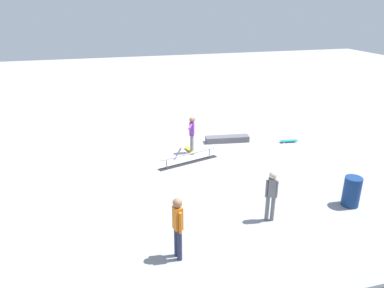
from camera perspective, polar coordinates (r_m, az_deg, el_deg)
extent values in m
plane|color=#9E9EA3|center=(14.55, 0.52, -2.65)|extent=(60.00, 60.00, 0.00)
cube|color=black|center=(14.35, -0.53, -2.98)|extent=(2.59, 0.95, 0.01)
cylinder|color=gray|center=(14.76, 2.75, -1.50)|extent=(0.04, 0.04, 0.38)
cylinder|color=gray|center=(13.84, -4.04, -3.17)|extent=(0.04, 0.04, 0.38)
cylinder|color=gray|center=(14.20, -0.53, -1.61)|extent=(2.38, 0.73, 0.05)
cube|color=#595960|center=(16.52, 5.59, 0.79)|extent=(2.02, 0.70, 0.26)
cylinder|color=slate|center=(15.09, -0.07, -0.10)|extent=(0.15, 0.15, 0.79)
cylinder|color=slate|center=(15.23, 0.03, 0.12)|extent=(0.15, 0.15, 0.79)
cube|color=purple|center=(14.92, -0.02, 2.43)|extent=(0.25, 0.26, 0.56)
sphere|color=brown|center=(14.80, -0.02, 3.84)|extent=(0.21, 0.21, 0.21)
cylinder|color=purple|center=(14.51, -0.28, 2.75)|extent=(0.30, 0.51, 0.07)
cylinder|color=purple|center=(15.20, 0.23, 3.63)|extent=(0.30, 0.51, 0.07)
cube|color=yellow|center=(15.41, -0.34, -0.88)|extent=(0.32, 0.82, 0.02)
cylinder|color=white|center=(15.62, -1.12, -0.78)|extent=(0.04, 0.06, 0.05)
cylinder|color=white|center=(15.71, -0.35, -0.65)|extent=(0.04, 0.06, 0.05)
cylinder|color=white|center=(15.16, -0.32, -1.49)|extent=(0.04, 0.06, 0.05)
cylinder|color=white|center=(15.25, 0.47, -1.36)|extent=(0.04, 0.06, 0.05)
cylinder|color=#2D3351|center=(9.17, -1.97, -15.70)|extent=(0.15, 0.15, 0.86)
cylinder|color=#2D3351|center=(9.29, -2.44, -15.13)|extent=(0.15, 0.15, 0.86)
cube|color=orange|center=(8.81, -2.28, -11.61)|extent=(0.24, 0.26, 0.61)
sphere|color=#A87A56|center=(8.58, -2.32, -9.27)|extent=(0.23, 0.23, 0.23)
cylinder|color=orange|center=(8.72, -1.84, -12.40)|extent=(0.09, 0.09, 0.57)
cylinder|color=orange|center=(8.95, -2.69, -11.43)|extent=(0.09, 0.09, 0.57)
cylinder|color=slate|center=(10.87, 12.64, -9.89)|extent=(0.15, 0.15, 0.80)
cylinder|color=slate|center=(10.85, 11.80, -9.87)|extent=(0.15, 0.15, 0.80)
cube|color=slate|center=(10.53, 12.51, -6.71)|extent=(0.26, 0.25, 0.56)
sphere|color=beige|center=(10.35, 12.68, -4.81)|extent=(0.22, 0.22, 0.22)
cylinder|color=slate|center=(10.57, 13.25, -6.98)|extent=(0.09, 0.09, 0.53)
cylinder|color=slate|center=(10.53, 11.73, -6.94)|extent=(0.09, 0.09, 0.53)
cube|color=teal|center=(16.98, 15.05, 0.52)|extent=(0.82, 0.29, 0.02)
cylinder|color=white|center=(16.79, 14.33, 0.16)|extent=(0.06, 0.04, 0.05)
cylinder|color=white|center=(16.99, 14.04, 0.44)|extent=(0.06, 0.04, 0.05)
cylinder|color=white|center=(17.01, 16.02, 0.26)|extent=(0.06, 0.04, 0.05)
cylinder|color=white|center=(17.20, 15.72, 0.53)|extent=(0.06, 0.04, 0.05)
cylinder|color=navy|center=(12.34, 23.93, -6.89)|extent=(0.53, 0.53, 0.96)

